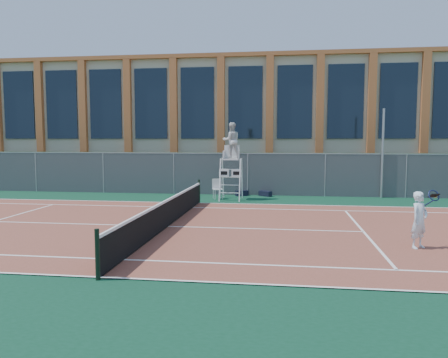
# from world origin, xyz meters

# --- Properties ---
(ground) EXTENTS (120.00, 120.00, 0.00)m
(ground) POSITION_xyz_m (0.00, 0.00, 0.00)
(ground) COLOR #233814
(apron) EXTENTS (36.00, 20.00, 0.01)m
(apron) POSITION_xyz_m (0.00, 1.00, 0.01)
(apron) COLOR #0C3820
(apron) RESTS_ON ground
(tennis_court) EXTENTS (23.77, 10.97, 0.02)m
(tennis_court) POSITION_xyz_m (0.00, 0.00, 0.02)
(tennis_court) COLOR brown
(tennis_court) RESTS_ON apron
(tennis_net) EXTENTS (0.10, 11.30, 1.10)m
(tennis_net) POSITION_xyz_m (0.00, 0.00, 0.54)
(tennis_net) COLOR black
(tennis_net) RESTS_ON ground
(fence) EXTENTS (40.00, 0.06, 2.20)m
(fence) POSITION_xyz_m (0.00, 8.80, 1.10)
(fence) COLOR #595E60
(fence) RESTS_ON ground
(hedge) EXTENTS (40.00, 1.40, 2.20)m
(hedge) POSITION_xyz_m (0.00, 10.00, 1.10)
(hedge) COLOR black
(hedge) RESTS_ON ground
(building) EXTENTS (45.00, 10.60, 8.22)m
(building) POSITION_xyz_m (0.00, 17.95, 4.15)
(building) COLOR #BCB69C
(building) RESTS_ON ground
(steel_pole) EXTENTS (0.12, 0.12, 4.49)m
(steel_pole) POSITION_xyz_m (8.79, 8.70, 2.25)
(steel_pole) COLOR #9EA0A5
(steel_pole) RESTS_ON ground
(umpire_chair) EXTENTS (1.07, 1.64, 3.82)m
(umpire_chair) POSITION_xyz_m (1.33, 7.05, 2.79)
(umpire_chair) COLOR white
(umpire_chair) RESTS_ON ground
(plastic_chair) EXTENTS (0.61, 0.61, 1.00)m
(plastic_chair) POSITION_xyz_m (0.62, 7.15, 0.60)
(plastic_chair) COLOR silver
(plastic_chair) RESTS_ON apron
(sports_bag_near) EXTENTS (0.70, 0.55, 0.28)m
(sports_bag_near) POSITION_xyz_m (1.72, 8.43, 0.15)
(sports_bag_near) COLOR black
(sports_bag_near) RESTS_ON apron
(sports_bag_far) EXTENTS (0.72, 0.64, 0.27)m
(sports_bag_far) POSITION_xyz_m (2.94, 8.48, 0.15)
(sports_bag_far) COLOR black
(sports_bag_far) RESTS_ON apron
(tennis_player) EXTENTS (0.93, 0.74, 1.57)m
(tennis_player) POSITION_xyz_m (7.49, -1.96, 0.81)
(tennis_player) COLOR white
(tennis_player) RESTS_ON tennis_court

